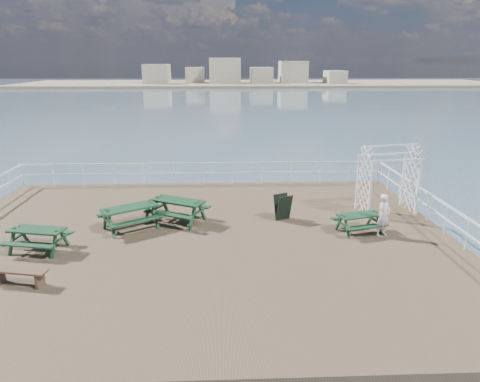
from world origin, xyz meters
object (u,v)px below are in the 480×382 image
picnic_table_a (130,213)px  flat_bench_near (19,273)px  picnic_table_d (38,235)px  picnic_table_b (178,206)px  picnic_table_c (359,219)px  trellis_arbor (388,182)px  person (384,215)px

picnic_table_a → flat_bench_near: bearing=-151.6°
picnic_table_d → picnic_table_b: bearing=41.7°
picnic_table_c → picnic_table_d: picnic_table_d is taller
picnic_table_d → flat_bench_near: (0.38, -2.25, -0.20)m
picnic_table_a → trellis_arbor: size_ratio=0.91×
picnic_table_a → trellis_arbor: trellis_arbor is taller
picnic_table_d → picnic_table_c: bearing=17.7°
picnic_table_a → flat_bench_near: picnic_table_a is taller
picnic_table_b → trellis_arbor: (8.35, 0.84, 0.60)m
picnic_table_b → trellis_arbor: size_ratio=0.92×
picnic_table_b → flat_bench_near: picnic_table_b is taller
picnic_table_a → picnic_table_d: picnic_table_a is taller
picnic_table_a → trellis_arbor: 10.15m
picnic_table_a → person: (8.97, -1.05, 0.15)m
picnic_table_a → picnic_table_d: bearing=-178.2°
picnic_table_b → trellis_arbor: 8.41m
picnic_table_a → picnic_table_d: 3.15m
picnic_table_a → person: 9.03m
person → picnic_table_a: bearing=146.8°
picnic_table_d → person: bearing=15.5°
picnic_table_d → flat_bench_near: bearing=-68.6°
picnic_table_b → picnic_table_c: bearing=16.1°
picnic_table_b → picnic_table_d: 4.91m
picnic_table_a → picnic_table_b: (1.67, 0.65, 0.02)m
picnic_table_a → picnic_table_b: 1.79m
picnic_table_a → picnic_table_b: picnic_table_b is taller
picnic_table_b → picnic_table_d: bearing=-122.8°
flat_bench_near → picnic_table_c: bearing=29.6°
picnic_table_c → trellis_arbor: (1.76, 2.16, 0.74)m
flat_bench_near → picnic_table_b: bearing=62.1°
person → picnic_table_d: bearing=157.2°
picnic_table_b → picnic_table_a: bearing=-131.3°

